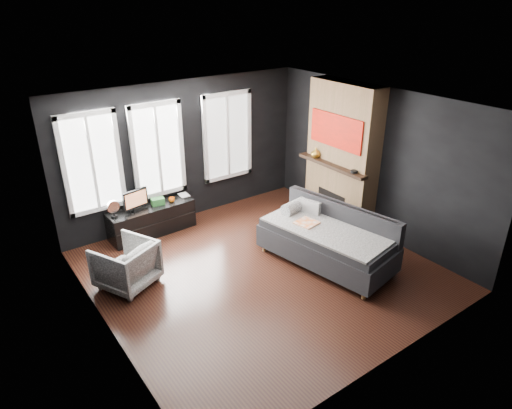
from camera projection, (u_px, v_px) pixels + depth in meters
floor at (262, 271)px, 7.43m from camera, size 5.00×5.00×0.00m
ceiling at (263, 106)px, 6.28m from camera, size 5.00×5.00×0.00m
wall_back at (184, 152)px, 8.69m from camera, size 5.00×0.02×2.70m
wall_left at (97, 244)px, 5.53m from camera, size 0.02×5.00×2.70m
wall_right at (374, 162)px, 8.17m from camera, size 0.02×5.00×2.70m
windows at (159, 101)px, 7.98m from camera, size 4.00×0.16×1.76m
fireplace at (342, 155)px, 8.51m from camera, size 0.70×1.62×2.70m
sofa at (327, 238)px, 7.44m from camera, size 1.50×2.39×0.95m
stripe_pillow at (309, 211)px, 7.86m from camera, size 0.22×0.41×0.40m
armchair at (126, 262)px, 6.91m from camera, size 1.01×0.99×0.80m
media_console at (152, 220)px, 8.48m from camera, size 1.61×0.56×0.55m
monitor at (135, 199)px, 8.12m from camera, size 0.51×0.20×0.44m
desk_fan at (113, 209)px, 7.90m from camera, size 0.26×0.26×0.32m
mug at (172, 199)px, 8.52m from camera, size 0.14×0.12×0.11m
book at (179, 191)px, 8.71m from camera, size 0.18×0.03×0.24m
storage_box at (158, 201)px, 8.41m from camera, size 0.25×0.18×0.13m
mantel_vase at (316, 153)px, 8.72m from camera, size 0.21×0.22×0.19m
mantel_clock at (354, 172)px, 8.02m from camera, size 0.16×0.16×0.04m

